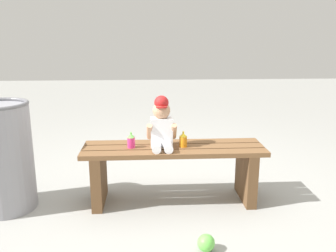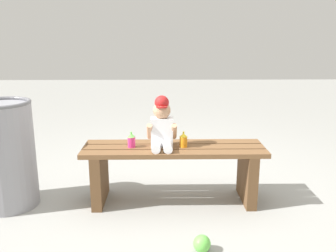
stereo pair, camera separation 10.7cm
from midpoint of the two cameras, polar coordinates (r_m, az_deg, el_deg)
name	(u,v)px [view 1 (the left image)]	position (r m, az deg, el deg)	size (l,w,h in m)	color
ground_plane	(173,200)	(3.02, -0.19, -11.66)	(16.00, 16.00, 0.00)	#999993
park_bench	(173,165)	(2.89, -0.19, -6.17)	(1.43, 0.40, 0.46)	brown
child_figure	(162,125)	(2.79, -2.12, 0.15)	(0.23, 0.27, 0.40)	white
sippy_cup_left	(131,140)	(2.82, -6.94, -2.28)	(0.06, 0.06, 0.12)	#E5337F
sippy_cup_right	(183,140)	(2.82, 1.33, -2.17)	(0.06, 0.06, 0.12)	orange
toy_ball	(206,243)	(2.37, 4.69, -17.95)	(0.11, 0.11, 0.11)	#66CC4C
trash_bin	(3,156)	(3.04, -25.62, -4.36)	(0.45, 0.45, 0.84)	gray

